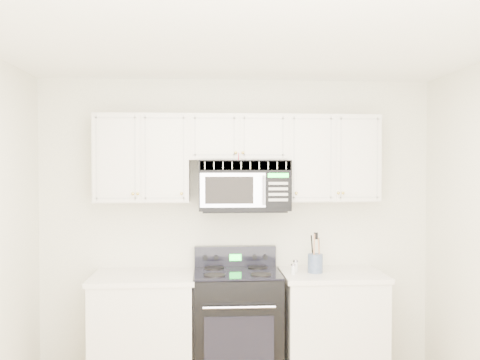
{
  "coord_description": "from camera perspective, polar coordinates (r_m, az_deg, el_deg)",
  "views": [
    {
      "loc": [
        -0.28,
        -3.05,
        1.84
      ],
      "look_at": [
        0.0,
        1.3,
        1.71
      ],
      "focal_mm": 40.0,
      "sensor_mm": 36.0,
      "label": 1
    }
  ],
  "objects": [
    {
      "name": "microwave",
      "position": [
        4.61,
        0.43,
        -0.53
      ],
      "size": [
        0.78,
        0.44,
        0.43
      ],
      "color": "black",
      "rests_on": "ground"
    },
    {
      "name": "room",
      "position": [
        3.11,
        1.53,
        -8.33
      ],
      "size": [
        3.51,
        3.51,
        2.61
      ],
      "color": "#A08254",
      "rests_on": "ground"
    },
    {
      "name": "range",
      "position": [
        4.7,
        -0.34,
        -15.12
      ],
      "size": [
        0.73,
        0.66,
        1.11
      ],
      "color": "black",
      "rests_on": "ground"
    },
    {
      "name": "base_cabinet_left",
      "position": [
        4.73,
        -10.21,
        -15.76
      ],
      "size": [
        0.86,
        0.65,
        0.92
      ],
      "color": "beige",
      "rests_on": "ground"
    },
    {
      "name": "upper_cabinets",
      "position": [
        4.64,
        -0.22,
        2.8
      ],
      "size": [
        2.44,
        0.37,
        0.75
      ],
      "color": "beige",
      "rests_on": "ground"
    },
    {
      "name": "utensil_crock",
      "position": [
        4.64,
        8.03,
        -8.72
      ],
      "size": [
        0.13,
        0.13,
        0.34
      ],
      "color": "slate",
      "rests_on": "base_cabinet_right"
    },
    {
      "name": "shaker_pepper",
      "position": [
        4.66,
        5.94,
        -9.09
      ],
      "size": [
        0.04,
        0.04,
        0.1
      ],
      "color": "silver",
      "rests_on": "base_cabinet_right"
    },
    {
      "name": "base_cabinet_right",
      "position": [
        4.82,
        9.78,
        -15.42
      ],
      "size": [
        0.86,
        0.65,
        0.92
      ],
      "color": "beige",
      "rests_on": "ground"
    },
    {
      "name": "shaker_salt",
      "position": [
        4.55,
        5.7,
        -9.44
      ],
      "size": [
        0.04,
        0.04,
        0.09
      ],
      "color": "silver",
      "rests_on": "base_cabinet_right"
    }
  ]
}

